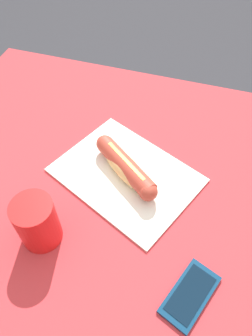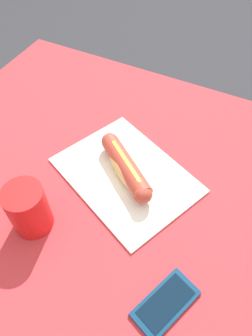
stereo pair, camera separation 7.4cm
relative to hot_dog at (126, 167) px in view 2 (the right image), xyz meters
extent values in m
plane|color=#2D2D33|center=(-0.07, 0.03, -0.78)|extent=(6.00, 6.00, 0.00)
cylinder|color=brown|center=(0.45, -0.30, -0.42)|extent=(0.07, 0.07, 0.71)
cube|color=brown|center=(-0.07, 0.03, -0.05)|extent=(1.19, 0.83, 0.03)
cube|color=#B72D33|center=(-0.07, 0.03, -0.04)|extent=(1.25, 0.89, 0.00)
cube|color=silver|center=(0.00, 0.00, -0.03)|extent=(0.39, 0.35, 0.01)
ellipsoid|color=#DBB26B|center=(0.00, 0.00, 0.00)|extent=(0.17, 0.14, 0.05)
cylinder|color=#A83D2D|center=(0.00, 0.00, 0.00)|extent=(0.17, 0.14, 0.04)
sphere|color=#A83D2D|center=(0.07, -0.05, 0.00)|extent=(0.04, 0.04, 0.04)
sphere|color=#A83D2D|center=(-0.07, 0.05, 0.00)|extent=(0.04, 0.04, 0.04)
cube|color=yellow|center=(0.00, 0.00, 0.02)|extent=(0.11, 0.09, 0.00)
cube|color=#0A2D4C|center=(-0.20, 0.23, -0.03)|extent=(0.11, 0.14, 0.01)
cube|color=black|center=(-0.20, 0.23, -0.02)|extent=(0.09, 0.12, 0.00)
cylinder|color=red|center=(0.12, 0.20, 0.02)|extent=(0.08, 0.08, 0.12)
camera|label=1|loc=(-0.13, 0.43, 0.58)|focal=33.74mm
camera|label=2|loc=(-0.20, 0.41, 0.58)|focal=33.74mm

